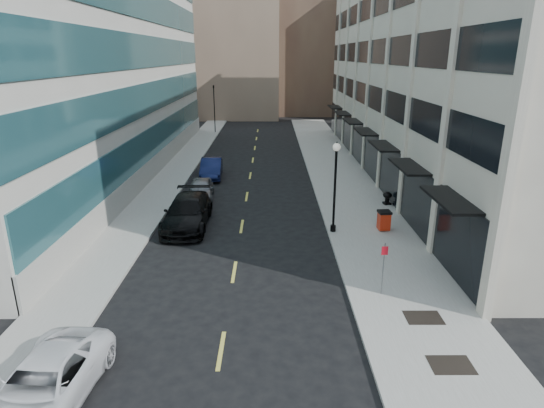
{
  "coord_description": "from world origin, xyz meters",
  "views": [
    {
      "loc": [
        1.72,
        -11.38,
        9.75
      ],
      "look_at": [
        1.8,
        9.92,
        2.75
      ],
      "focal_mm": 30.0,
      "sensor_mm": 36.0,
      "label": 1
    }
  ],
  "objects_px": {
    "traffic_signal": "(214,88)",
    "lamppost": "(335,180)",
    "car_black_pickup": "(187,212)",
    "car_blue_sedan": "(211,168)",
    "car_silver_sedan": "(201,189)",
    "sign_post": "(384,261)",
    "urn_planter": "(387,197)",
    "car_white_van": "(44,385)",
    "trash_bin": "(384,220)"
  },
  "relations": [
    {
      "from": "car_white_van",
      "to": "lamppost",
      "type": "distance_m",
      "value": 16.98
    },
    {
      "from": "traffic_signal",
      "to": "car_white_van",
      "type": "bearing_deg",
      "value": -89.17
    },
    {
      "from": "urn_planter",
      "to": "car_silver_sedan",
      "type": "bearing_deg",
      "value": 172.23
    },
    {
      "from": "car_white_van",
      "to": "urn_planter",
      "type": "xyz_separation_m",
      "value": [
        14.4,
        18.35,
        -0.06
      ]
    },
    {
      "from": "traffic_signal",
      "to": "trash_bin",
      "type": "relative_size",
      "value": 6.1
    },
    {
      "from": "car_white_van",
      "to": "sign_post",
      "type": "relative_size",
      "value": 2.24
    },
    {
      "from": "car_black_pickup",
      "to": "urn_planter",
      "type": "height_order",
      "value": "car_black_pickup"
    },
    {
      "from": "trash_bin",
      "to": "urn_planter",
      "type": "height_order",
      "value": "trash_bin"
    },
    {
      "from": "traffic_signal",
      "to": "sign_post",
      "type": "xyz_separation_m",
      "value": [
        11.9,
        -42.35,
        -4.06
      ]
    },
    {
      "from": "sign_post",
      "to": "urn_planter",
      "type": "xyz_separation_m",
      "value": [
        3.2,
        12.12,
        -0.99
      ]
    },
    {
      "from": "traffic_signal",
      "to": "car_blue_sedan",
      "type": "relative_size",
      "value": 1.46
    },
    {
      "from": "car_white_van",
      "to": "car_blue_sedan",
      "type": "bearing_deg",
      "value": 90.45
    },
    {
      "from": "sign_post",
      "to": "trash_bin",
      "type": "bearing_deg",
      "value": 72.46
    },
    {
      "from": "traffic_signal",
      "to": "car_silver_sedan",
      "type": "xyz_separation_m",
      "value": [
        2.3,
        -28.48,
        -5.0
      ]
    },
    {
      "from": "trash_bin",
      "to": "car_blue_sedan",
      "type": "bearing_deg",
      "value": 127.73
    },
    {
      "from": "car_silver_sedan",
      "to": "urn_planter",
      "type": "bearing_deg",
      "value": -13.0
    },
    {
      "from": "car_blue_sedan",
      "to": "traffic_signal",
      "type": "bearing_deg",
      "value": 92.37
    },
    {
      "from": "trash_bin",
      "to": "traffic_signal",
      "type": "bearing_deg",
      "value": 106.57
    },
    {
      "from": "traffic_signal",
      "to": "car_black_pickup",
      "type": "relative_size",
      "value": 1.14
    },
    {
      "from": "urn_planter",
      "to": "car_black_pickup",
      "type": "bearing_deg",
      "value": -163.6
    },
    {
      "from": "car_black_pickup",
      "to": "lamppost",
      "type": "bearing_deg",
      "value": -8.56
    },
    {
      "from": "sign_post",
      "to": "car_silver_sedan",
      "type": "bearing_deg",
      "value": 121.09
    },
    {
      "from": "car_black_pickup",
      "to": "car_blue_sedan",
      "type": "xyz_separation_m",
      "value": [
        0.0,
        11.46,
        -0.1
      ]
    },
    {
      "from": "car_white_van",
      "to": "car_silver_sedan",
      "type": "distance_m",
      "value": 20.17
    },
    {
      "from": "car_silver_sedan",
      "to": "sign_post",
      "type": "height_order",
      "value": "sign_post"
    },
    {
      "from": "traffic_signal",
      "to": "urn_planter",
      "type": "relative_size",
      "value": 8.2
    },
    {
      "from": "car_black_pickup",
      "to": "car_silver_sedan",
      "type": "relative_size",
      "value": 1.46
    },
    {
      "from": "lamppost",
      "to": "sign_post",
      "type": "xyz_separation_m",
      "value": [
        1.1,
        -7.18,
        -1.55
      ]
    },
    {
      "from": "car_silver_sedan",
      "to": "urn_planter",
      "type": "relative_size",
      "value": 4.92
    },
    {
      "from": "car_black_pickup",
      "to": "trash_bin",
      "type": "height_order",
      "value": "car_black_pickup"
    },
    {
      "from": "car_black_pickup",
      "to": "urn_planter",
      "type": "xyz_separation_m",
      "value": [
        12.8,
        3.77,
        -0.22
      ]
    },
    {
      "from": "car_silver_sedan",
      "to": "car_black_pickup",
      "type": "bearing_deg",
      "value": -95.23
    },
    {
      "from": "sign_post",
      "to": "lamppost",
      "type": "bearing_deg",
      "value": 95.09
    },
    {
      "from": "car_black_pickup",
      "to": "sign_post",
      "type": "relative_size",
      "value": 2.64
    },
    {
      "from": "traffic_signal",
      "to": "car_blue_sedan",
      "type": "height_order",
      "value": "traffic_signal"
    },
    {
      "from": "car_silver_sedan",
      "to": "trash_bin",
      "type": "xyz_separation_m",
      "value": [
        11.43,
        -6.49,
        0.05
      ]
    },
    {
      "from": "traffic_signal",
      "to": "lamppost",
      "type": "xyz_separation_m",
      "value": [
        10.8,
        -35.17,
        -2.51
      ]
    },
    {
      "from": "lamppost",
      "to": "sign_post",
      "type": "relative_size",
      "value": 2.24
    },
    {
      "from": "sign_post",
      "to": "traffic_signal",
      "type": "bearing_deg",
      "value": 102.08
    },
    {
      "from": "lamppost",
      "to": "sign_post",
      "type": "height_order",
      "value": "lamppost"
    },
    {
      "from": "car_white_van",
      "to": "car_black_pickup",
      "type": "xyz_separation_m",
      "value": [
        1.6,
        14.59,
        0.17
      ]
    },
    {
      "from": "car_black_pickup",
      "to": "car_silver_sedan",
      "type": "distance_m",
      "value": 5.52
    },
    {
      "from": "car_white_van",
      "to": "car_blue_sedan",
      "type": "height_order",
      "value": "car_blue_sedan"
    },
    {
      "from": "traffic_signal",
      "to": "lamppost",
      "type": "height_order",
      "value": "traffic_signal"
    },
    {
      "from": "trash_bin",
      "to": "lamppost",
      "type": "relative_size",
      "value": 0.22
    },
    {
      "from": "urn_planter",
      "to": "traffic_signal",
      "type": "bearing_deg",
      "value": 116.54
    },
    {
      "from": "car_blue_sedan",
      "to": "sign_post",
      "type": "relative_size",
      "value": 2.06
    },
    {
      "from": "car_blue_sedan",
      "to": "trash_bin",
      "type": "distance_m",
      "value": 16.89
    },
    {
      "from": "car_black_pickup",
      "to": "sign_post",
      "type": "xyz_separation_m",
      "value": [
        9.6,
        -8.35,
        0.76
      ]
    },
    {
      "from": "car_black_pickup",
      "to": "car_blue_sedan",
      "type": "distance_m",
      "value": 11.46
    }
  ]
}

